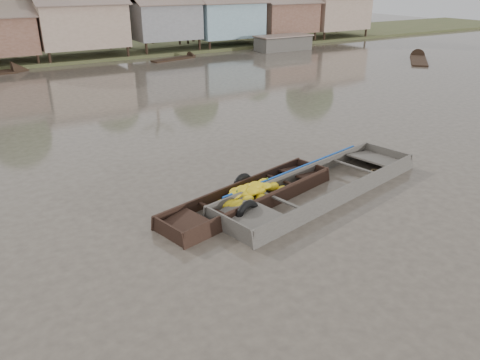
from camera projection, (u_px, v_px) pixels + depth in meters
ground at (258, 209)px, 13.26m from camera, size 120.00×120.00×0.00m
riverbank at (78, 16)px, 38.46m from camera, size 120.00×12.47×10.22m
banana_boat at (248, 198)px, 13.52m from camera, size 6.17×2.82×0.86m
viewer_boat at (320, 189)px, 14.35m from camera, size 7.99×3.59×0.62m
distant_boats at (212, 55)px, 37.48m from camera, size 48.33×14.31×1.38m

